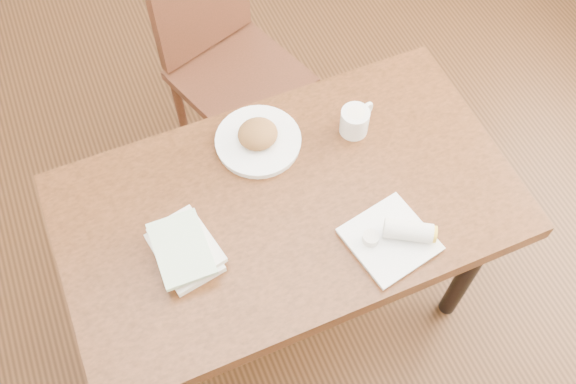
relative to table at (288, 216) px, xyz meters
name	(u,v)px	position (x,y,z in m)	size (l,w,h in m)	color
ground	(288,299)	(0.00, 0.00, -0.67)	(4.00, 5.00, 0.01)	#472814
table	(288,216)	(0.00, 0.00, 0.00)	(1.28, 0.73, 0.75)	#5F2F16
chair_far	(225,52)	(0.08, 0.78, -0.12)	(0.53, 0.53, 0.95)	#471F14
plate_scone	(258,139)	(0.00, 0.22, 0.11)	(0.26, 0.26, 0.08)	white
coffee_mug	(355,120)	(0.28, 0.15, 0.13)	(0.12, 0.09, 0.09)	white
plate_burrito	(396,237)	(0.22, -0.23, 0.11)	(0.25, 0.25, 0.07)	white
book_stack	(184,249)	(-0.32, -0.04, 0.11)	(0.18, 0.23, 0.05)	white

